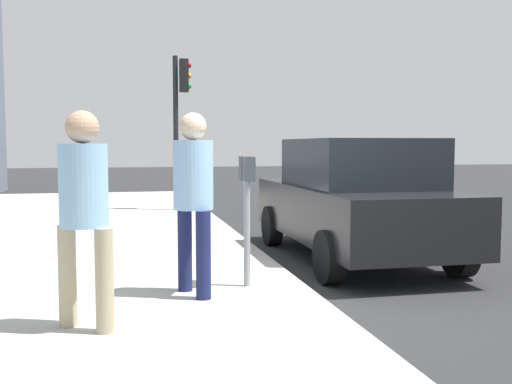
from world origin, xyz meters
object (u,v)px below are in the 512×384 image
object	(u,v)px
pedestrian_at_meter	(193,187)
traffic_signal	(180,107)
parked_sedan_near	(355,199)
pedestrian_bystander	(84,201)
parking_meter	(247,193)

from	to	relation	value
pedestrian_at_meter	traffic_signal	size ratio (longest dim) A/B	0.52
pedestrian_at_meter	parked_sedan_near	bearing A→B (deg)	18.12
pedestrian_at_meter	parked_sedan_near	distance (m)	3.37
pedestrian_bystander	parked_sedan_near	xyz separation A→B (m)	(3.06, -3.61, -0.33)
pedestrian_at_meter	traffic_signal	bearing A→B (deg)	64.55
pedestrian_at_meter	pedestrian_bystander	xyz separation A→B (m)	(-0.95, 1.01, -0.03)
pedestrian_at_meter	parking_meter	bearing A→B (deg)	1.35
parked_sedan_near	traffic_signal	world-z (taller)	traffic_signal
parking_meter	pedestrian_bystander	bearing A→B (deg)	126.50
parking_meter	traffic_signal	bearing A→B (deg)	-0.20
pedestrian_bystander	traffic_signal	world-z (taller)	traffic_signal
pedestrian_bystander	parked_sedan_near	distance (m)	4.75
traffic_signal	pedestrian_at_meter	bearing A→B (deg)	175.51
parking_meter	traffic_signal	xyz separation A→B (m)	(7.83, -0.03, 1.41)
traffic_signal	parking_meter	bearing A→B (deg)	179.80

